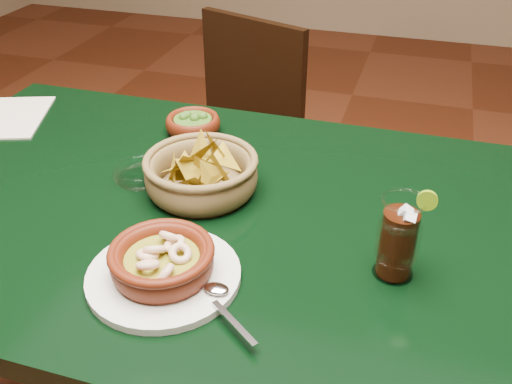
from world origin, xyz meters
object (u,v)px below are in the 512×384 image
(dining_table, at_px, (188,245))
(dining_chair, at_px, (231,149))
(shrimp_plate, at_px, (163,264))
(chip_basket, at_px, (201,173))
(cola_drink, at_px, (398,238))

(dining_table, distance_m, dining_chair, 0.74)
(shrimp_plate, distance_m, chip_basket, 0.25)
(dining_chair, relative_size, shrimp_plate, 2.92)
(dining_chair, bearing_deg, dining_table, -76.75)
(dining_table, height_order, shrimp_plate, shrimp_plate)
(dining_table, xyz_separation_m, chip_basket, (0.02, 0.04, 0.14))
(chip_basket, bearing_deg, dining_table, -111.33)
(dining_table, height_order, dining_chair, dining_chair)
(dining_chair, bearing_deg, shrimp_plate, -76.44)
(dining_chair, xyz_separation_m, cola_drink, (0.54, -0.79, 0.35))
(dining_chair, relative_size, chip_basket, 3.54)
(shrimp_plate, xyz_separation_m, chip_basket, (-0.04, 0.24, 0.01))
(dining_chair, xyz_separation_m, chip_basket, (0.18, -0.66, 0.32))
(shrimp_plate, bearing_deg, chip_basket, 98.33)
(cola_drink, bearing_deg, dining_table, 167.11)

